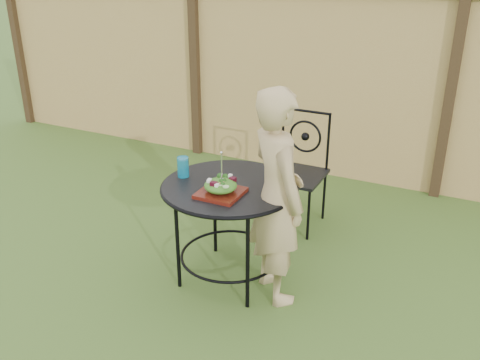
{
  "coord_description": "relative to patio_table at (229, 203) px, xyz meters",
  "views": [
    {
      "loc": [
        1.67,
        -2.79,
        2.19
      ],
      "look_at": [
        0.23,
        0.13,
        0.75
      ],
      "focal_mm": 40.0,
      "sensor_mm": 36.0,
      "label": 1
    }
  ],
  "objects": [
    {
      "name": "salad_plate",
      "position": [
        0.02,
        -0.16,
        0.15
      ],
      "size": [
        0.27,
        0.27,
        0.02
      ],
      "primitive_type": "cube",
      "color": "#3D0A08",
      "rests_on": "patio_table"
    },
    {
      "name": "salad",
      "position": [
        0.02,
        -0.16,
        0.2
      ],
      "size": [
        0.21,
        0.21,
        0.08
      ],
      "primitive_type": "ellipsoid",
      "color": "#235614",
      "rests_on": "salad_plate"
    },
    {
      "name": "drinking_glass",
      "position": [
        -0.35,
        -0.01,
        0.21
      ],
      "size": [
        0.08,
        0.08,
        0.14
      ],
      "primitive_type": "cylinder",
      "color": "#0C6F91",
      "rests_on": "patio_table"
    },
    {
      "name": "patio_table",
      "position": [
        0.0,
        0.0,
        0.0
      ],
      "size": [
        0.92,
        0.92,
        0.72
      ],
      "color": "black",
      "rests_on": "ground"
    },
    {
      "name": "patio_chair",
      "position": [
        0.12,
        1.0,
        -0.08
      ],
      "size": [
        0.46,
        0.46,
        0.95
      ],
      "color": "black",
      "rests_on": "ground"
    },
    {
      "name": "fence",
      "position": [
        -0.17,
        2.11,
        0.36
      ],
      "size": [
        8.0,
        0.12,
        1.9
      ],
      "color": "tan",
      "rests_on": "ground"
    },
    {
      "name": "ground",
      "position": [
        -0.17,
        -0.08,
        -0.59
      ],
      "size": [
        60.0,
        60.0,
        0.0
      ],
      "primitive_type": "plane",
      "color": "#264717",
      "rests_on": "ground"
    },
    {
      "name": "diner",
      "position": [
        0.35,
        -0.02,
        0.13
      ],
      "size": [
        0.62,
        0.61,
        1.44
      ],
      "primitive_type": "imported",
      "rotation": [
        0.0,
        0.0,
        2.39
      ],
      "color": "tan",
      "rests_on": "ground"
    },
    {
      "name": "fork",
      "position": [
        0.03,
        -0.16,
        0.33
      ],
      "size": [
        0.01,
        0.01,
        0.18
      ],
      "primitive_type": "cylinder",
      "color": "silver",
      "rests_on": "salad"
    }
  ]
}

